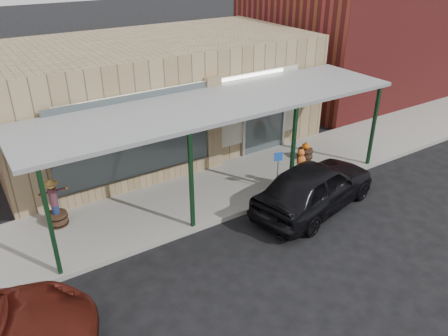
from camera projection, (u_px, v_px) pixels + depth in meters
ground at (290, 248)px, 11.76m from camera, size 120.00×120.00×0.00m
sidewalk at (219, 189)px, 14.41m from camera, size 40.00×3.20×0.15m
storefront at (156, 95)px, 16.90m from camera, size 12.00×6.25×4.20m
awning at (219, 105)px, 13.04m from camera, size 12.00×3.00×3.04m
block_buildings_near at (187, 41)px, 17.88m from camera, size 61.00×8.00×8.00m
barrel_scarecrow at (56, 210)px, 12.26m from camera, size 0.84×0.75×1.46m
barrel_pumpkin at (305, 152)px, 16.25m from camera, size 0.55×0.55×0.64m
handicap_sign at (278, 167)px, 13.78m from camera, size 0.28×0.09×1.37m
parked_sedan at (315, 186)px, 13.19m from camera, size 4.84×2.77×1.60m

